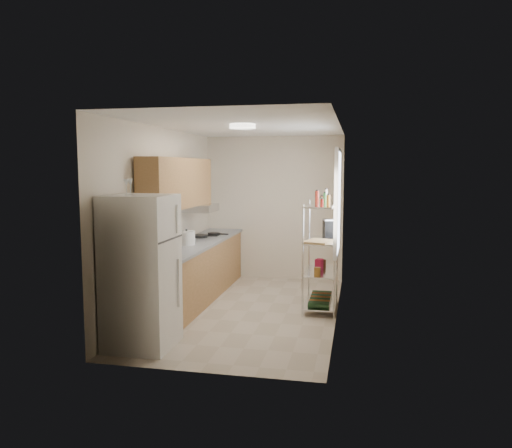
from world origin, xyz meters
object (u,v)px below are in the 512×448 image
Objects in this scene: refrigerator at (141,272)px; espresso_machine at (329,228)px; frying_pan_large at (200,236)px; cutting_board at (319,242)px; rice_cooker at (186,238)px.

espresso_machine is at bearing 48.08° from refrigerator.
cutting_board reaches higher than frying_pan_large.
refrigerator is 2.58m from frying_pan_large.
rice_cooker is 2.11m from espresso_machine.
refrigerator is 4.06× the size of cutting_board.
cutting_board is 1.55× the size of espresso_machine.
rice_cooker reaches higher than frying_pan_large.
frying_pan_large is 0.59× the size of cutting_board.
frying_pan_large is 2.16m from espresso_machine.
refrigerator reaches higher than espresso_machine.
refrigerator is 6.84× the size of rice_cooker.
frying_pan_large is at bearing 156.34° from espresso_machine.
refrigerator is at bearing -145.17° from espresso_machine.
cutting_board is (2.01, -0.92, 0.10)m from frying_pan_large.
espresso_machine reaches higher than rice_cooker.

